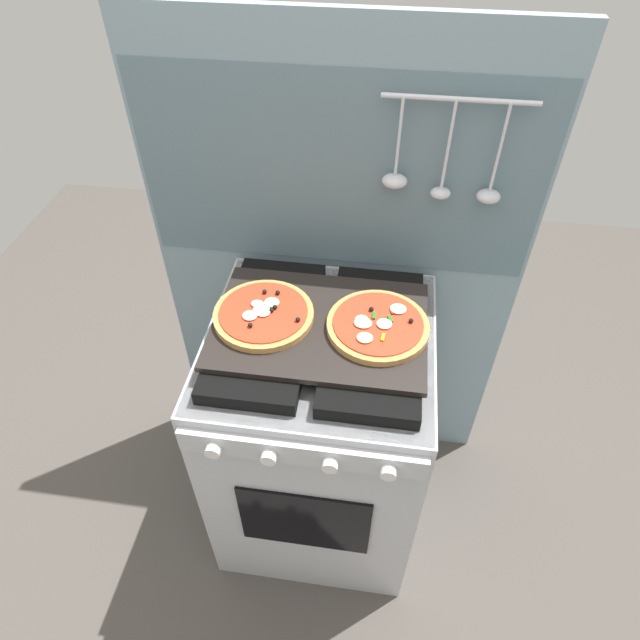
{
  "coord_description": "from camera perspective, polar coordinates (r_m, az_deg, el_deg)",
  "views": [
    {
      "loc": [
        0.14,
        -0.97,
        1.88
      ],
      "look_at": [
        0.0,
        0.0,
        0.93
      ],
      "focal_mm": 30.59,
      "sensor_mm": 36.0,
      "label": 1
    }
  ],
  "objects": [
    {
      "name": "stove",
      "position": [
        1.74,
        -0.01,
        -11.39
      ],
      "size": [
        0.6,
        0.64,
        0.9
      ],
      "color": "#B7BABF",
      "rests_on": "ground_plane"
    },
    {
      "name": "baking_tray",
      "position": [
        1.38,
        0.0,
        -0.54
      ],
      "size": [
        0.54,
        0.38,
        0.02
      ],
      "primitive_type": "cube",
      "color": "black",
      "rests_on": "stove"
    },
    {
      "name": "kitchen_backsplash",
      "position": [
        1.71,
        1.65,
        4.37
      ],
      "size": [
        1.1,
        0.09,
        1.55
      ],
      "color": "#7A939E",
      "rests_on": "ground_plane"
    },
    {
      "name": "ground_plane",
      "position": [
        2.12,
        0.0,
        -18.25
      ],
      "size": [
        4.0,
        4.0,
        0.0
      ],
      "primitive_type": "plane",
      "color": "#4C4742"
    },
    {
      "name": "pizza_right",
      "position": [
        1.36,
        6.05,
        -0.64
      ],
      "size": [
        0.26,
        0.26,
        0.03
      ],
      "color": "#C18947",
      "rests_on": "baking_tray"
    },
    {
      "name": "pizza_left",
      "position": [
        1.39,
        -5.95,
        0.56
      ],
      "size": [
        0.26,
        0.26,
        0.03
      ],
      "color": "#C18947",
      "rests_on": "baking_tray"
    }
  ]
}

